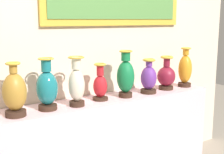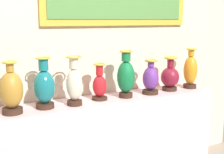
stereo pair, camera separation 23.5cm
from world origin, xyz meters
name	(u,v)px [view 1 (the left image)]	position (x,y,z in m)	size (l,w,h in m)	color
display_shelf	(112,142)	(0.00, 0.00, 0.43)	(2.12, 0.39, 0.86)	beige
back_wall	(98,25)	(0.01, 0.25, 1.50)	(3.48, 0.14, 2.96)	beige
vase_ochre	(15,93)	(-0.89, -0.05, 1.03)	(0.17, 0.17, 0.40)	#382319
vase_teal	(47,88)	(-0.63, -0.03, 1.03)	(0.17, 0.17, 0.41)	#382319
vase_ivory	(77,84)	(-0.39, -0.06, 1.04)	(0.13, 0.13, 0.41)	#382319
vase_crimson	(100,85)	(-0.13, -0.01, 0.99)	(0.14, 0.14, 0.33)	#382319
vase_emerald	(126,76)	(0.12, -0.05, 1.05)	(0.16, 0.16, 0.43)	#382319
vase_violet	(149,78)	(0.39, -0.05, 1.00)	(0.15, 0.15, 0.33)	#382319
vase_burgundy	(166,76)	(0.65, -0.02, 1.00)	(0.18, 0.18, 0.34)	#382319
vase_amber	(185,69)	(0.91, -0.03, 1.04)	(0.14, 0.14, 0.42)	#382319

